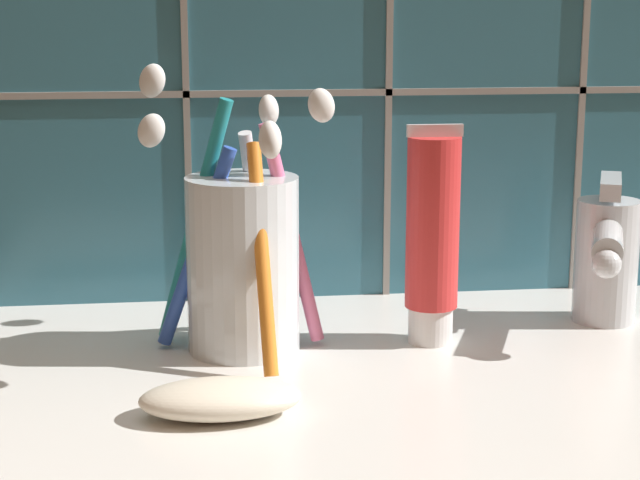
{
  "coord_description": "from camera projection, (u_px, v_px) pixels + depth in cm",
  "views": [
    {
      "loc": [
        -13.23,
        -61.08,
        24.45
      ],
      "look_at": [
        -5.54,
        2.35,
        9.99
      ],
      "focal_mm": 60.0,
      "sensor_mm": 36.0,
      "label": 1
    }
  ],
  "objects": [
    {
      "name": "tile_wall_backsplash",
      "position": [
        368.0,
        16.0,
        0.79
      ],
      "size": [
        70.01,
        1.72,
        46.42
      ],
      "color": "#336B7F",
      "rests_on": "ground"
    },
    {
      "name": "soap_bar",
      "position": [
        220.0,
        399.0,
        0.59
      ],
      "size": [
        8.93,
        4.65,
        2.05
      ],
      "primitive_type": "ellipsoid",
      "color": "silver",
      "rests_on": "sink_counter"
    },
    {
      "name": "sink_counter",
      "position": [
        414.0,
        388.0,
        0.66
      ],
      "size": [
        60.01,
        36.76,
        2.0
      ],
      "primitive_type": "cube",
      "color": "silver",
      "rests_on": "ground"
    },
    {
      "name": "toothpaste_tube",
      "position": [
        432.0,
        236.0,
        0.7
      ],
      "size": [
        3.67,
        3.5,
        14.59
      ],
      "color": "white",
      "rests_on": "sink_counter"
    },
    {
      "name": "sink_faucet",
      "position": [
        607.0,
        255.0,
        0.74
      ],
      "size": [
        6.24,
        11.59,
        10.33
      ],
      "rotation": [
        0.0,
        0.0,
        -1.96
      ],
      "color": "silver",
      "rests_on": "sink_counter"
    },
    {
      "name": "toothbrush_cup",
      "position": [
        242.0,
        257.0,
        0.69
      ],
      "size": [
        13.05,
        14.9,
        18.64
      ],
      "color": "silver",
      "rests_on": "sink_counter"
    }
  ]
}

